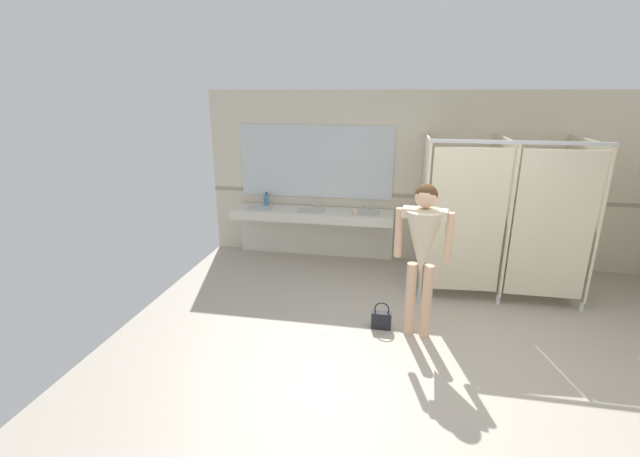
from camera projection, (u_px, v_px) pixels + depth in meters
ground_plane at (435, 368)px, 4.39m from camera, size 7.06×6.33×0.10m
wall_back at (430, 179)px, 6.72m from camera, size 7.06×0.12×2.64m
wall_back_tile_band at (429, 197)px, 6.74m from camera, size 7.06×0.01×0.06m
vanity_counter at (313, 222)px, 7.00m from camera, size 2.56×0.56×0.94m
mirror_panel at (315, 162)px, 6.91m from camera, size 2.46×0.02×1.14m
bathroom_stalls at (501, 213)px, 5.71m from camera, size 2.04×1.44×2.08m
person_standing at (423, 242)px, 4.58m from camera, size 0.59×0.46×1.72m
handbag at (381, 319)px, 5.00m from camera, size 0.23×0.10×0.33m
soap_dispenser at (267, 200)px, 7.12m from camera, size 0.07×0.07×0.22m
paper_cup at (355, 212)px, 6.61m from camera, size 0.07×0.07×0.09m
floor_drain_cover at (326, 331)px, 4.97m from camera, size 0.14×0.14×0.01m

